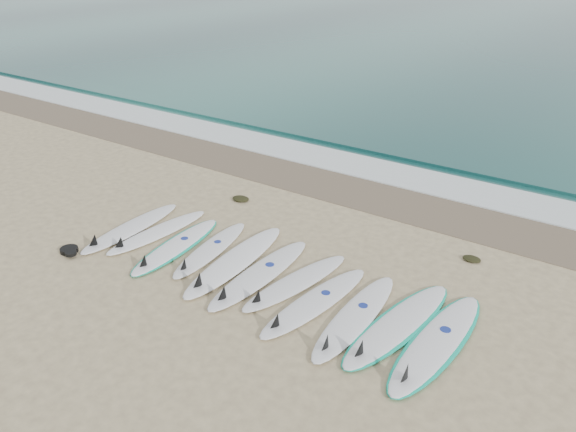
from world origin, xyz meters
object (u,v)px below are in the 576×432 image
Objects in this scene: surfboard_10 at (436,343)px; leash_coil at (69,251)px; surfboard_5 at (258,275)px; surfboard_0 at (129,228)px.

leash_coil is at bearing -166.38° from surfboard_10.
surfboard_10 reaches higher than surfboard_5.
surfboard_0 is 0.92× the size of surfboard_10.
surfboard_0 reaches higher than leash_coil.
surfboard_10 is at bearing -3.29° from surfboard_0.
surfboard_5 is 3.55m from leash_coil.
surfboard_5 reaches higher than leash_coil.
surfboard_5 is 5.84× the size of leash_coil.
surfboard_5 is 3.11m from surfboard_10.
surfboard_0 is 5.55× the size of leash_coil.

